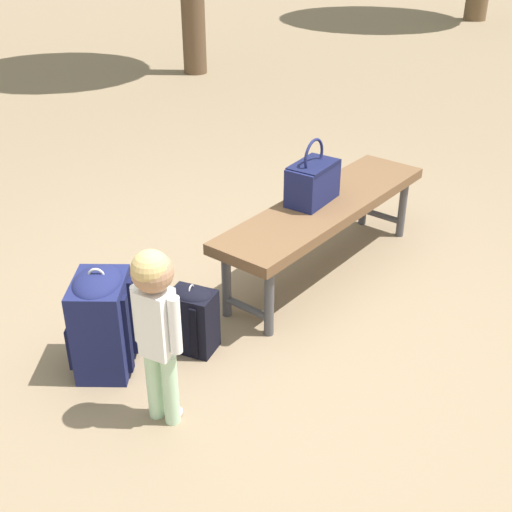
{
  "coord_description": "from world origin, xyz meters",
  "views": [
    {
      "loc": [
        2.4,
        1.14,
        2.01
      ],
      "look_at": [
        -0.11,
        -0.09,
        0.45
      ],
      "focal_mm": 46.8,
      "sensor_mm": 36.0,
      "label": 1
    }
  ],
  "objects_px": {
    "child_standing": "(156,313)",
    "handbag": "(313,181)",
    "backpack_large": "(102,319)",
    "backpack_small": "(193,317)",
    "park_bench": "(325,211)"
  },
  "relations": [
    {
      "from": "child_standing",
      "to": "handbag",
      "type": "bearing_deg",
      "value": 176.83
    },
    {
      "from": "backpack_large",
      "to": "backpack_small",
      "type": "relative_size",
      "value": 1.47
    },
    {
      "from": "child_standing",
      "to": "backpack_small",
      "type": "relative_size",
      "value": 2.26
    },
    {
      "from": "handbag",
      "to": "child_standing",
      "type": "distance_m",
      "value": 1.44
    },
    {
      "from": "handbag",
      "to": "park_bench",
      "type": "bearing_deg",
      "value": 110.3
    },
    {
      "from": "backpack_large",
      "to": "child_standing",
      "type": "bearing_deg",
      "value": 67.45
    },
    {
      "from": "backpack_large",
      "to": "backpack_small",
      "type": "xyz_separation_m",
      "value": [
        -0.3,
        0.3,
        -0.09
      ]
    },
    {
      "from": "handbag",
      "to": "backpack_small",
      "type": "bearing_deg",
      "value": -13.1
    },
    {
      "from": "park_bench",
      "to": "handbag",
      "type": "distance_m",
      "value": 0.2
    },
    {
      "from": "park_bench",
      "to": "child_standing",
      "type": "relative_size",
      "value": 2.0
    },
    {
      "from": "handbag",
      "to": "backpack_large",
      "type": "relative_size",
      "value": 0.68
    },
    {
      "from": "handbag",
      "to": "backpack_small",
      "type": "relative_size",
      "value": 1.01
    },
    {
      "from": "park_bench",
      "to": "backpack_small",
      "type": "xyz_separation_m",
      "value": [
        0.98,
        -0.3,
        -0.21
      ]
    },
    {
      "from": "handbag",
      "to": "backpack_large",
      "type": "bearing_deg",
      "value": -22.49
    },
    {
      "from": "park_bench",
      "to": "backpack_large",
      "type": "distance_m",
      "value": 1.42
    }
  ]
}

